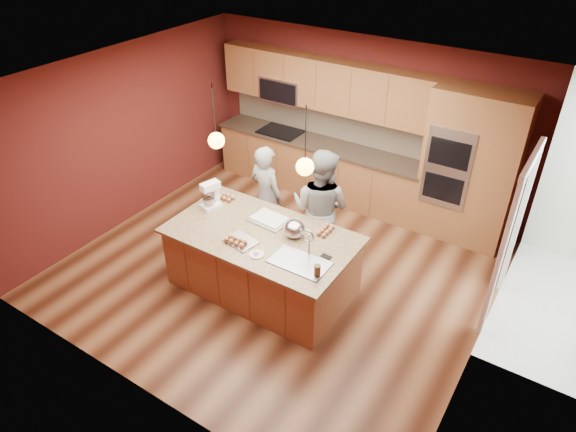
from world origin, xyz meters
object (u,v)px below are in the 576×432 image
Objects in this scene: person_left at (266,196)px; person_right at (320,209)px; mixing_bowl at (294,229)px; stand_mixer at (211,197)px; island at (263,261)px.

person_left is 0.90× the size of person_right.
person_left reaches higher than mixing_bowl.
mixing_bowl is (1.31, 0.03, -0.05)m from stand_mixer.
island is at bearing 7.96° from stand_mixer.
island is 0.67m from mixing_bowl.
person_right reaches higher than island.
island reaches higher than stand_mixer.
person_right is 4.63× the size of stand_mixer.
island is at bearing 130.48° from person_left.
person_left reaches higher than island.
person_right is at bearing -171.72° from person_left.
stand_mixer is (-1.26, -0.77, 0.17)m from person_right.
person_right is at bearing 48.57° from stand_mixer.
person_left is 1.22m from mixing_bowl.
island is 6.34× the size of stand_mixer.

